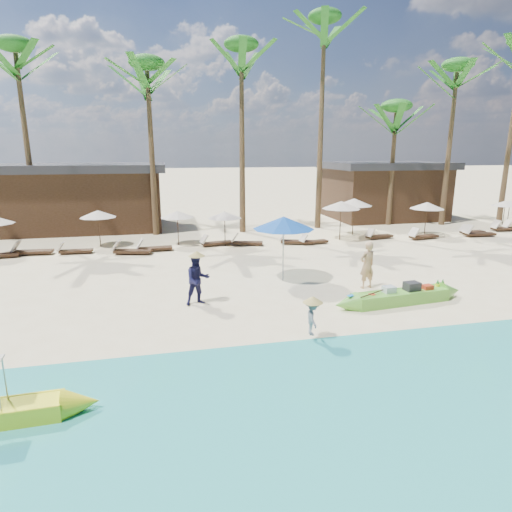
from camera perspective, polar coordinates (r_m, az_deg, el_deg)
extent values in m
plane|color=#F9E9B8|center=(14.28, 0.28, -7.28)|extent=(240.00, 240.00, 0.00)
cube|color=tan|center=(9.95, 6.97, -17.41)|extent=(240.00, 4.50, 0.01)
cube|color=#64BA38|center=(15.68, 18.68, -5.24)|extent=(3.58, 1.08, 0.42)
cube|color=white|center=(15.68, 18.68, -5.17)|extent=(3.08, 0.83, 0.19)
cube|color=#262628|center=(15.85, 20.06, -3.97)|extent=(0.54, 0.44, 0.39)
cube|color=silver|center=(15.39, 17.30, -4.44)|extent=(0.42, 0.37, 0.31)
cube|color=red|center=(16.21, 21.87, -4.01)|extent=(0.36, 0.31, 0.25)
cylinder|color=red|center=(15.05, 15.18, -5.12)|extent=(0.25, 0.25, 0.10)
cylinder|color=#262628|center=(14.82, 14.51, -5.40)|extent=(0.22, 0.22, 0.09)
sphere|color=tan|center=(14.68, 13.30, -5.29)|extent=(0.20, 0.20, 0.20)
cylinder|color=#FFFC20|center=(16.68, 23.02, -3.72)|extent=(0.16, 0.16, 0.20)
cylinder|color=#FFFC20|center=(16.82, 23.60, -3.63)|extent=(0.16, 0.16, 0.20)
imported|color=tan|center=(16.83, 14.60, -1.18)|extent=(0.74, 0.57, 1.82)
imported|color=#16163C|center=(14.71, -7.80, -3.13)|extent=(0.98, 0.83, 1.76)
imported|color=gray|center=(11.99, 7.53, -8.14)|extent=(0.45, 0.69, 1.00)
cylinder|color=#99999E|center=(17.17, 3.65, 0.81)|extent=(0.06, 0.06, 2.56)
cone|color=#124AA9|center=(16.95, 3.71, 4.45)|extent=(2.45, 2.45, 0.50)
cube|color=#3B2518|center=(24.52, -30.96, 0.11)|extent=(1.76, 0.73, 0.12)
cube|color=#3B2518|center=(24.46, -27.53, 0.52)|extent=(1.86, 0.72, 0.13)
cube|color=beige|center=(24.67, -29.38, 1.17)|extent=(0.45, 0.62, 0.53)
cylinder|color=#3B2518|center=(24.97, -20.18, 3.40)|extent=(0.05, 0.05, 1.94)
cone|color=beige|center=(24.85, -20.34, 5.29)|extent=(1.94, 1.94, 0.39)
cube|color=#3B2518|center=(23.79, -22.86, 0.62)|extent=(1.62, 0.57, 0.11)
cube|color=beige|center=(23.89, -24.58, 1.20)|extent=(0.38, 0.53, 0.47)
cube|color=#3B2518|center=(22.69, -16.11, 0.63)|extent=(1.94, 1.01, 0.13)
cube|color=beige|center=(22.87, -18.12, 1.42)|extent=(0.54, 0.68, 0.54)
cylinder|color=#3B2518|center=(24.24, -10.37, 3.63)|extent=(0.05, 0.05, 1.86)
cone|color=beige|center=(24.11, -10.45, 5.50)|extent=(1.86, 1.86, 0.37)
cube|color=#3B2518|center=(23.10, -13.28, 1.01)|extent=(1.77, 0.65, 0.12)
cube|color=beige|center=(23.02, -15.23, 1.63)|extent=(0.42, 0.58, 0.51)
cylinder|color=#3B2518|center=(23.67, -4.17, 3.58)|extent=(0.05, 0.05, 1.86)
cone|color=beige|center=(23.54, -4.21, 5.49)|extent=(1.86, 1.86, 0.37)
cube|color=#3B2518|center=(23.89, -5.20, 1.74)|extent=(1.79, 0.88, 0.12)
cube|color=beige|center=(23.60, -6.95, 2.30)|extent=(0.49, 0.62, 0.50)
cube|color=#3B2518|center=(23.87, -1.11, 1.77)|extent=(1.73, 0.96, 0.12)
cube|color=beige|center=(23.88, -2.85, 2.47)|extent=(0.50, 0.61, 0.48)
cylinder|color=#3B2518|center=(25.65, 11.19, 4.57)|extent=(0.06, 0.06, 2.23)
cone|color=beige|center=(25.51, 11.29, 6.69)|extent=(2.23, 2.23, 0.45)
cube|color=#3B2518|center=(24.24, 5.45, 1.93)|extent=(1.87, 1.11, 0.13)
cube|color=beige|center=(24.20, 3.61, 2.71)|extent=(0.56, 0.67, 0.52)
cube|color=#3B2518|center=(24.43, 7.77, 1.91)|extent=(1.62, 0.74, 0.11)
cube|color=beige|center=(24.05, 6.35, 2.44)|extent=(0.42, 0.55, 0.46)
cylinder|color=#3B2518|center=(27.35, 12.84, 5.04)|extent=(0.06, 0.06, 2.22)
cone|color=beige|center=(27.22, 12.95, 7.03)|extent=(2.22, 2.22, 0.44)
cube|color=#3B2518|center=(26.70, 16.14, 2.53)|extent=(1.75, 0.87, 0.12)
cube|color=beige|center=(26.18, 14.95, 3.05)|extent=(0.48, 0.60, 0.49)
cylinder|color=#3B2518|center=(28.31, 21.68, 4.51)|extent=(0.05, 0.05, 2.04)
cone|color=beige|center=(28.19, 21.84, 6.26)|extent=(2.04, 2.04, 0.41)
cube|color=#3B2518|center=(27.48, 21.46, 2.44)|extent=(1.85, 0.86, 0.13)
cube|color=beige|center=(26.90, 20.29, 3.00)|extent=(0.49, 0.63, 0.52)
cube|color=#3B2518|center=(29.72, 27.67, 2.63)|extent=(1.89, 0.75, 0.13)
cube|color=beige|center=(29.20, 26.44, 3.24)|extent=(0.46, 0.63, 0.54)
cylinder|color=#3B2518|center=(33.92, 30.15, 4.80)|extent=(0.04, 0.04, 1.78)
cone|color=beige|center=(33.83, 30.31, 6.08)|extent=(1.78, 1.78, 0.36)
cube|color=#3B2518|center=(30.42, 26.91, 2.89)|extent=(1.61, 0.61, 0.11)
cube|color=beige|center=(29.91, 25.98, 3.37)|extent=(0.39, 0.53, 0.46)
cube|color=#3B2518|center=(32.60, 30.35, 3.17)|extent=(1.86, 0.69, 0.13)
cube|color=beige|center=(32.04, 29.31, 3.74)|extent=(0.44, 0.61, 0.54)
cylinder|color=#3B2518|center=(34.11, 30.60, 4.78)|extent=(0.04, 0.04, 1.78)
cone|color=beige|center=(34.02, 30.76, 6.05)|extent=(1.78, 1.78, 0.36)
cube|color=beige|center=(32.74, 30.48, 3.73)|extent=(0.49, 0.63, 0.51)
cone|color=brown|center=(29.05, -28.23, 12.87)|extent=(0.40, 0.40, 10.89)
ellipsoid|color=#205D17|center=(29.60, -29.54, 23.40)|extent=(2.08, 2.08, 0.88)
cone|color=brown|center=(27.26, -13.74, 13.26)|extent=(0.40, 0.40, 10.08)
ellipsoid|color=#205D17|center=(27.70, -14.39, 23.72)|extent=(2.08, 2.08, 0.88)
cone|color=brown|center=(27.48, -1.88, 14.87)|extent=(0.40, 0.40, 11.26)
ellipsoid|color=#205D17|center=(28.14, -1.98, 26.41)|extent=(2.08, 2.08, 0.88)
cone|color=brown|center=(29.31, 8.65, 16.53)|extent=(0.40, 0.40, 13.16)
ellipsoid|color=#205D17|center=(30.35, 9.16, 29.03)|extent=(2.08, 2.08, 0.88)
cone|color=brown|center=(31.73, 17.69, 11.24)|extent=(0.40, 0.40, 8.07)
ellipsoid|color=#205D17|center=(31.85, 18.25, 18.50)|extent=(2.08, 2.08, 0.88)
cone|color=brown|center=(33.04, 24.36, 12.98)|extent=(0.40, 0.40, 10.64)
ellipsoid|color=#205D17|center=(33.50, 25.33, 22.07)|extent=(2.08, 2.08, 0.88)
cone|color=brown|center=(35.64, 30.82, 13.58)|extent=(0.40, 0.40, 12.26)
cube|color=#3B2518|center=(31.07, -21.96, 6.88)|extent=(10.00, 6.00, 3.80)
cube|color=#2D2D33|center=(30.92, -22.32, 10.83)|extent=(10.80, 6.60, 0.50)
cube|color=#3B2518|center=(35.03, 16.66, 7.99)|extent=(8.00, 6.00, 3.80)
cube|color=#2D2D33|center=(34.90, 16.91, 11.50)|extent=(8.80, 6.60, 0.50)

